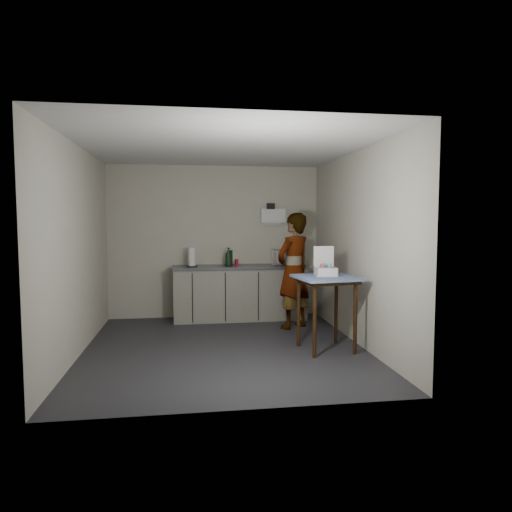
{
  "coord_description": "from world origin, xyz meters",
  "views": [
    {
      "loc": [
        -0.45,
        -5.88,
        1.67
      ],
      "look_at": [
        0.49,
        0.45,
        1.17
      ],
      "focal_mm": 32.0,
      "sensor_mm": 36.0,
      "label": 1
    }
  ],
  "objects": [
    {
      "name": "paper_towel",
      "position": [
        -0.4,
        1.63,
        1.06
      ],
      "size": [
        0.18,
        0.18,
        0.32
      ],
      "color": "black",
      "rests_on": "kitchen_counter"
    },
    {
      "name": "soap_bottle",
      "position": [
        0.2,
        1.61,
        1.07
      ],
      "size": [
        0.17,
        0.17,
        0.31
      ],
      "primitive_type": "imported",
      "rotation": [
        0.0,
        0.0,
        0.66
      ],
      "color": "black",
      "rests_on": "kitchen_counter"
    },
    {
      "name": "soda_can",
      "position": [
        0.34,
        1.66,
        0.97
      ],
      "size": [
        0.06,
        0.06,
        0.11
      ],
      "primitive_type": "cylinder",
      "color": "red",
      "rests_on": "kitchen_counter"
    },
    {
      "name": "wall_back",
      "position": [
        0.0,
        1.99,
        1.3
      ],
      "size": [
        3.6,
        0.02,
        2.6
      ],
      "primitive_type": "cube",
      "color": "beige",
      "rests_on": "ground"
    },
    {
      "name": "standing_man",
      "position": [
        1.15,
        0.96,
        0.89
      ],
      "size": [
        0.78,
        0.72,
        1.78
      ],
      "primitive_type": "imported",
      "rotation": [
        0.0,
        0.0,
        3.76
      ],
      "color": "#B2A593",
      "rests_on": "ground"
    },
    {
      "name": "wall_left",
      "position": [
        -1.79,
        0.0,
        1.3
      ],
      "size": [
        0.02,
        4.0,
        2.6
      ],
      "primitive_type": "cube",
      "color": "beige",
      "rests_on": "ground"
    },
    {
      "name": "dish_rack",
      "position": [
        1.12,
        1.68,
        0.97
      ],
      "size": [
        0.39,
        0.29,
        0.27
      ],
      "color": "silver",
      "rests_on": "kitchen_counter"
    },
    {
      "name": "bakery_box",
      "position": [
        1.3,
        -0.21,
        1.04
      ],
      "size": [
        0.29,
        0.3,
        0.37
      ],
      "rotation": [
        0.0,
        0.0,
        -0.09
      ],
      "color": "white",
      "rests_on": "side_table"
    },
    {
      "name": "side_table",
      "position": [
        1.29,
        -0.3,
        0.83
      ],
      "size": [
        0.83,
        0.83,
        0.96
      ],
      "rotation": [
        0.0,
        0.0,
        0.12
      ],
      "color": "#32190B",
      "rests_on": "ground"
    },
    {
      "name": "ceiling",
      "position": [
        0.0,
        0.0,
        2.6
      ],
      "size": [
        3.6,
        4.0,
        0.01
      ],
      "primitive_type": "cube",
      "color": "white",
      "rests_on": "wall_back"
    },
    {
      "name": "wall_shelf",
      "position": [
        1.0,
        1.92,
        1.75
      ],
      "size": [
        0.42,
        0.18,
        0.37
      ],
      "color": "white",
      "rests_on": "ground"
    },
    {
      "name": "wall_right",
      "position": [
        1.79,
        0.0,
        1.3
      ],
      "size": [
        0.02,
        4.0,
        2.6
      ],
      "primitive_type": "cube",
      "color": "beige",
      "rests_on": "ground"
    },
    {
      "name": "ground",
      "position": [
        0.0,
        0.0,
        0.0
      ],
      "size": [
        4.0,
        4.0,
        0.0
      ],
      "primitive_type": "plane",
      "color": "#25252A",
      "rests_on": "ground"
    },
    {
      "name": "kitchen_counter",
      "position": [
        0.4,
        1.7,
        0.43
      ],
      "size": [
        2.24,
        0.62,
        0.91
      ],
      "color": "black",
      "rests_on": "ground"
    },
    {
      "name": "dark_bottle",
      "position": [
        0.24,
        1.68,
        1.04
      ],
      "size": [
        0.08,
        0.08,
        0.27
      ],
      "primitive_type": "cylinder",
      "color": "black",
      "rests_on": "kitchen_counter"
    }
  ]
}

